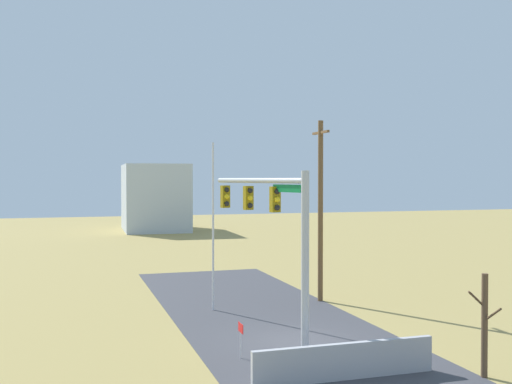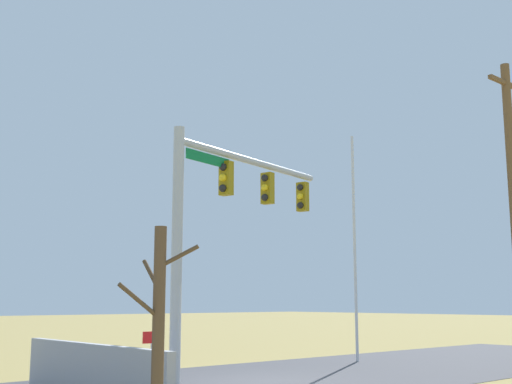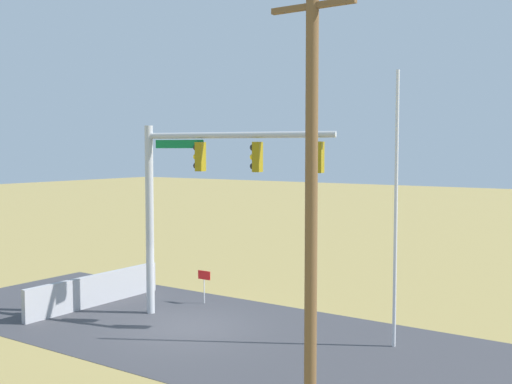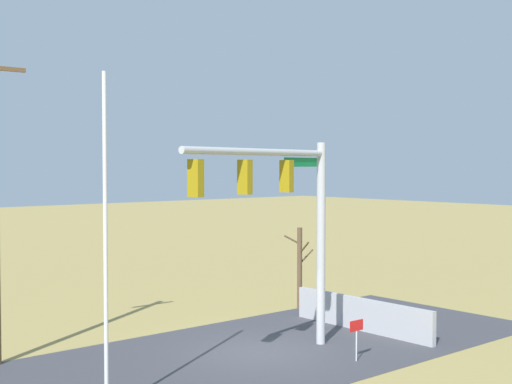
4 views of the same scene
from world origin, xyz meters
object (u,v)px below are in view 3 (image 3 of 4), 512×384
object	(u,v)px
signal_mast	(201,182)
utility_pole	(311,195)
open_sign	(204,279)
flagpole	(396,210)

from	to	relation	value
signal_mast	utility_pole	size ratio (longest dim) A/B	0.72
open_sign	signal_mast	bearing A→B (deg)	126.81
flagpole	utility_pole	xyz separation A→B (m)	(-0.45, 5.68, 0.78)
signal_mast	open_sign	world-z (taller)	signal_mast
signal_mast	flagpole	xyz separation A→B (m)	(-6.46, -0.83, -0.66)
open_sign	flagpole	bearing A→B (deg)	173.69
signal_mast	open_sign	xyz separation A→B (m)	(1.26, -1.68, -3.71)
signal_mast	utility_pole	bearing A→B (deg)	144.90
signal_mast	flagpole	bearing A→B (deg)	-172.70
signal_mast	open_sign	size ratio (longest dim) A/B	5.37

